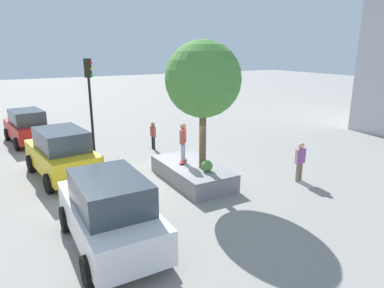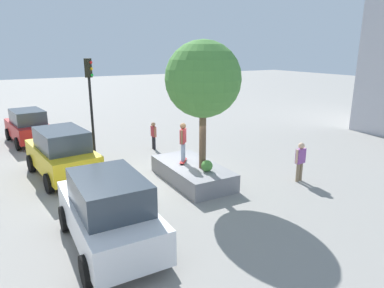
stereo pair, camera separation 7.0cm
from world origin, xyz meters
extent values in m
plane|color=gray|center=(0.00, 0.00, 0.00)|extent=(120.00, 120.00, 0.00)
cube|color=gray|center=(-0.51, -0.39, 0.37)|extent=(4.08, 2.02, 0.73)
cylinder|color=brown|center=(-1.06, -0.57, 2.12)|extent=(0.28, 0.28, 2.78)
sphere|color=#4C8C3D|center=(-1.06, -0.57, 4.33)|extent=(2.97, 2.97, 2.97)
sphere|color=#4C8C3D|center=(-1.53, -0.49, 0.96)|extent=(0.46, 0.46, 0.46)
cube|color=#A51E1E|center=(-0.05, -0.21, 0.80)|extent=(0.77, 0.65, 0.02)
sphere|color=beige|center=(-0.30, -0.12, 0.76)|extent=(0.06, 0.06, 0.06)
sphere|color=beige|center=(-0.20, 0.01, 0.76)|extent=(0.06, 0.06, 0.06)
sphere|color=beige|center=(0.11, -0.43, 0.76)|extent=(0.06, 0.06, 0.06)
sphere|color=beige|center=(0.21, -0.29, 0.76)|extent=(0.06, 0.06, 0.06)
cylinder|color=#8C9EB7|center=(0.02, -0.27, 1.20)|extent=(0.14, 0.14, 0.79)
cylinder|color=#8C9EB7|center=(-0.12, -0.15, 1.20)|extent=(0.14, 0.14, 0.79)
cube|color=#B23338|center=(-0.05, -0.21, 1.90)|extent=(0.46, 0.43, 0.61)
cylinder|color=brown|center=(0.13, -0.36, 1.92)|extent=(0.10, 0.10, 0.58)
cylinder|color=brown|center=(-0.22, -0.05, 1.92)|extent=(0.10, 0.10, 0.58)
sphere|color=brown|center=(-0.05, -0.21, 2.34)|extent=(0.26, 0.26, 0.26)
cube|color=white|center=(-3.73, 4.12, 0.86)|extent=(4.66, 1.97, 0.93)
cube|color=#38424C|center=(-3.96, 4.12, 1.75)|extent=(2.61, 1.73, 0.84)
cylinder|color=black|center=(-2.23, 5.09, 0.40)|extent=(0.79, 0.23, 0.79)
cylinder|color=black|center=(-2.24, 3.14, 0.40)|extent=(0.79, 0.23, 0.79)
cylinder|color=black|center=(-5.21, 5.10, 0.40)|extent=(0.79, 0.23, 0.79)
cylinder|color=black|center=(-5.22, 3.15, 0.40)|extent=(0.79, 0.23, 0.79)
cube|color=gold|center=(2.73, 4.32, 0.87)|extent=(4.90, 2.54, 0.94)
cube|color=#38424C|center=(2.49, 4.29, 1.76)|extent=(2.82, 2.05, 0.84)
cylinder|color=black|center=(4.09, 5.49, 0.40)|extent=(0.82, 0.33, 0.80)
cylinder|color=black|center=(4.34, 3.53, 0.40)|extent=(0.82, 0.33, 0.80)
cylinder|color=black|center=(1.11, 5.11, 0.40)|extent=(0.82, 0.33, 0.80)
cylinder|color=black|center=(1.36, 3.16, 0.40)|extent=(0.82, 0.33, 0.80)
cube|color=#B21E1E|center=(9.76, 5.10, 0.80)|extent=(4.54, 2.40, 0.87)
cube|color=#38424C|center=(9.54, 5.07, 1.62)|extent=(2.62, 1.92, 0.78)
cylinder|color=black|center=(11.00, 6.19, 0.37)|extent=(0.76, 0.32, 0.74)
cylinder|color=black|center=(11.26, 4.39, 0.37)|extent=(0.76, 0.32, 0.74)
cylinder|color=black|center=(8.26, 5.81, 0.37)|extent=(0.76, 0.32, 0.74)
cylinder|color=black|center=(8.51, 4.01, 0.37)|extent=(0.76, 0.32, 0.74)
cylinder|color=black|center=(3.66, 2.68, 2.10)|extent=(0.12, 0.12, 4.20)
cube|color=black|center=(3.66, 2.68, 4.62)|extent=(0.37, 0.36, 0.85)
sphere|color=red|center=(3.57, 2.56, 4.87)|extent=(0.14, 0.14, 0.14)
sphere|color=gold|center=(3.57, 2.56, 4.59)|extent=(0.14, 0.14, 0.14)
sphere|color=green|center=(3.57, 2.56, 4.31)|extent=(0.14, 0.14, 0.14)
cylinder|color=black|center=(4.89, -0.89, 0.36)|extent=(0.13, 0.13, 0.73)
cylinder|color=black|center=(4.71, -0.89, 0.36)|extent=(0.13, 0.13, 0.73)
cube|color=#B23338|center=(4.80, -0.89, 1.02)|extent=(0.41, 0.18, 0.57)
cylinder|color=#9E7251|center=(5.02, -0.89, 1.03)|extent=(0.09, 0.09, 0.54)
cylinder|color=#9E7251|center=(4.58, -0.89, 1.03)|extent=(0.09, 0.09, 0.54)
sphere|color=#9E7251|center=(4.80, -0.89, 1.42)|extent=(0.24, 0.24, 0.24)
cylinder|color=#847056|center=(-2.77, -4.26, 0.40)|extent=(0.15, 0.15, 0.81)
cylinder|color=#847056|center=(-2.74, -4.45, 0.40)|extent=(0.15, 0.15, 0.81)
cube|color=#8C4C99|center=(-2.76, -4.36, 1.12)|extent=(0.24, 0.47, 0.63)
cylinder|color=#D8AD8C|center=(-2.78, -4.12, 1.14)|extent=(0.10, 0.10, 0.60)
cylinder|color=#D8AD8C|center=(-2.73, -4.59, 1.14)|extent=(0.10, 0.10, 0.60)
sphere|color=#D8AD8C|center=(-2.76, -4.36, 1.57)|extent=(0.26, 0.26, 0.26)
camera|label=1|loc=(-12.52, 6.42, 5.45)|focal=32.23mm
camera|label=2|loc=(-12.56, 6.36, 5.45)|focal=32.23mm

